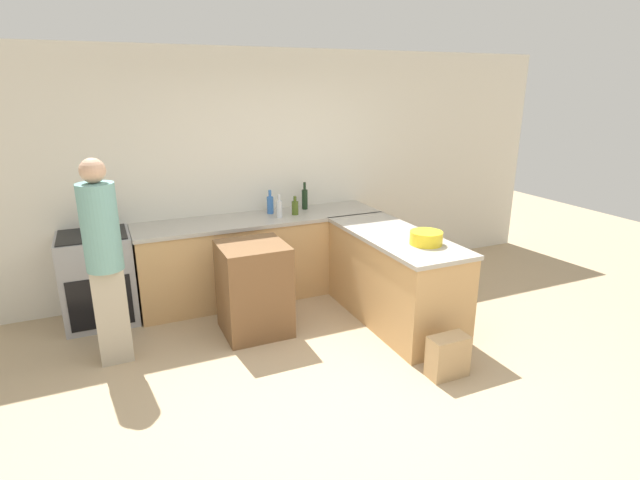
% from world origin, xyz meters
% --- Properties ---
extents(ground_plane, '(14.00, 14.00, 0.00)m').
position_xyz_m(ground_plane, '(0.00, 0.00, 0.00)').
color(ground_plane, tan).
extents(wall_back, '(8.00, 0.06, 2.70)m').
position_xyz_m(wall_back, '(0.00, 2.45, 1.35)').
color(wall_back, silver).
rests_on(wall_back, ground_plane).
extents(counter_back, '(2.72, 0.67, 0.91)m').
position_xyz_m(counter_back, '(0.00, 2.09, 0.46)').
color(counter_back, tan).
rests_on(counter_back, ground_plane).
extents(counter_peninsula, '(0.69, 1.71, 0.91)m').
position_xyz_m(counter_peninsula, '(1.02, 0.93, 0.46)').
color(counter_peninsula, tan).
rests_on(counter_peninsula, ground_plane).
extents(range_oven, '(0.68, 0.62, 0.93)m').
position_xyz_m(range_oven, '(-1.70, 2.11, 0.46)').
color(range_oven, '#99999E').
rests_on(range_oven, ground_plane).
extents(island_table, '(0.62, 0.60, 0.89)m').
position_xyz_m(island_table, '(-0.35, 1.26, 0.45)').
color(island_table, brown).
rests_on(island_table, ground_plane).
extents(mixing_bowl, '(0.30, 0.30, 0.12)m').
position_xyz_m(mixing_bowl, '(1.09, 0.55, 0.97)').
color(mixing_bowl, yellow).
rests_on(mixing_bowl, counter_peninsula).
extents(vinegar_bottle_clear, '(0.06, 0.06, 0.26)m').
position_xyz_m(vinegar_bottle_clear, '(0.19, 2.00, 1.02)').
color(vinegar_bottle_clear, silver).
rests_on(vinegar_bottle_clear, counter_back).
extents(olive_oil_bottle, '(0.07, 0.07, 0.21)m').
position_xyz_m(olive_oil_bottle, '(0.39, 2.05, 1.00)').
color(olive_oil_bottle, '#475B1E').
rests_on(olive_oil_bottle, counter_back).
extents(wine_bottle_dark, '(0.07, 0.07, 0.32)m').
position_xyz_m(wine_bottle_dark, '(0.59, 2.25, 1.04)').
color(wine_bottle_dark, black).
rests_on(wine_bottle_dark, counter_back).
extents(water_bottle_blue, '(0.07, 0.07, 0.27)m').
position_xyz_m(water_bottle_blue, '(0.16, 2.22, 1.02)').
color(water_bottle_blue, '#386BB7').
rests_on(water_bottle_blue, counter_back).
extents(person_by_range, '(0.29, 0.29, 1.77)m').
position_xyz_m(person_by_range, '(-1.61, 1.22, 0.98)').
color(person_by_range, '#ADA38E').
rests_on(person_by_range, ground_plane).
extents(paper_bag, '(0.34, 0.18, 0.36)m').
position_xyz_m(paper_bag, '(0.87, -0.15, 0.18)').
color(paper_bag, tan).
rests_on(paper_bag, ground_plane).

